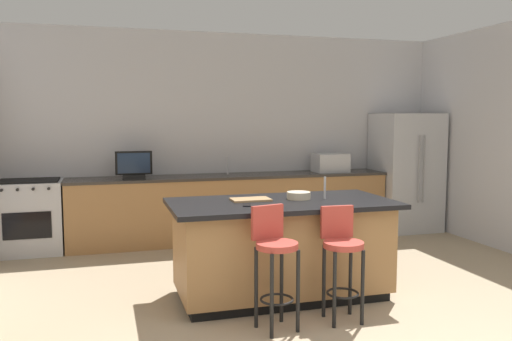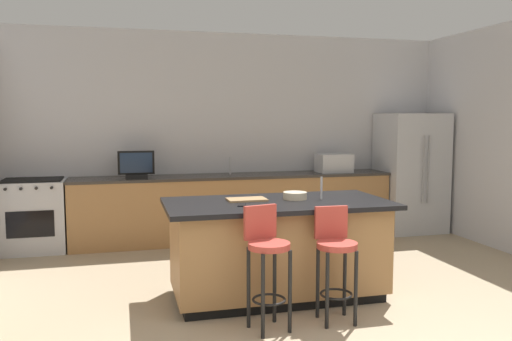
{
  "view_description": "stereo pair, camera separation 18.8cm",
  "coord_description": "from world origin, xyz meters",
  "px_view_note": "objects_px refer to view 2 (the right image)",
  "views": [
    {
      "loc": [
        -1.78,
        -2.67,
        1.72
      ],
      "look_at": [
        -0.04,
        3.27,
        1.09
      ],
      "focal_mm": 36.81,
      "sensor_mm": 36.0,
      "label": 1
    },
    {
      "loc": [
        -1.59,
        -2.72,
        1.72
      ],
      "look_at": [
        -0.04,
        3.27,
        1.09
      ],
      "focal_mm": 36.81,
      "sensor_mm": 36.0,
      "label": 2
    }
  ],
  "objects_px": {
    "refrigerator": "(410,173)",
    "cutting_board": "(247,199)",
    "cell_phone": "(242,205)",
    "bar_stool_left": "(267,256)",
    "kitchen_island": "(277,248)",
    "bar_stool_right": "(335,254)",
    "microwave": "(334,163)",
    "range_oven": "(34,216)",
    "fruit_bowl": "(295,196)",
    "tv_monitor": "(136,166)"
  },
  "relations": [
    {
      "from": "bar_stool_left",
      "to": "cutting_board",
      "type": "bearing_deg",
      "value": 74.37
    },
    {
      "from": "kitchen_island",
      "to": "bar_stool_right",
      "type": "relative_size",
      "value": 2.2
    },
    {
      "from": "bar_stool_right",
      "to": "tv_monitor",
      "type": "bearing_deg",
      "value": 119.12
    },
    {
      "from": "bar_stool_left",
      "to": "cell_phone",
      "type": "xyz_separation_m",
      "value": [
        -0.08,
        0.57,
        0.33
      ]
    },
    {
      "from": "range_oven",
      "to": "cell_phone",
      "type": "xyz_separation_m",
      "value": [
        2.14,
        -2.56,
        0.47
      ]
    },
    {
      "from": "bar_stool_left",
      "to": "cutting_board",
      "type": "height_order",
      "value": "bar_stool_left"
    },
    {
      "from": "range_oven",
      "to": "cell_phone",
      "type": "height_order",
      "value": "same"
    },
    {
      "from": "kitchen_island",
      "to": "range_oven",
      "type": "distance_m",
      "value": 3.49
    },
    {
      "from": "kitchen_island",
      "to": "cell_phone",
      "type": "xyz_separation_m",
      "value": [
        -0.38,
        -0.14,
        0.46
      ]
    },
    {
      "from": "microwave",
      "to": "cell_phone",
      "type": "relative_size",
      "value": 3.2
    },
    {
      "from": "fruit_bowl",
      "to": "tv_monitor",
      "type": "bearing_deg",
      "value": 121.91
    },
    {
      "from": "cell_phone",
      "to": "refrigerator",
      "type": "bearing_deg",
      "value": 54.23
    },
    {
      "from": "range_oven",
      "to": "cell_phone",
      "type": "distance_m",
      "value": 3.37
    },
    {
      "from": "kitchen_island",
      "to": "bar_stool_right",
      "type": "bearing_deg",
      "value": -66.28
    },
    {
      "from": "refrigerator",
      "to": "fruit_bowl",
      "type": "bearing_deg",
      "value": -139.02
    },
    {
      "from": "bar_stool_right",
      "to": "fruit_bowl",
      "type": "distance_m",
      "value": 0.86
    },
    {
      "from": "microwave",
      "to": "cutting_board",
      "type": "distance_m",
      "value": 2.96
    },
    {
      "from": "microwave",
      "to": "cutting_board",
      "type": "xyz_separation_m",
      "value": [
        -1.86,
        -2.3,
        -0.11
      ]
    },
    {
      "from": "range_oven",
      "to": "cell_phone",
      "type": "bearing_deg",
      "value": -50.17
    },
    {
      "from": "bar_stool_right",
      "to": "fruit_bowl",
      "type": "xyz_separation_m",
      "value": [
        -0.1,
        0.76,
        0.39
      ]
    },
    {
      "from": "tv_monitor",
      "to": "cutting_board",
      "type": "relative_size",
      "value": 1.28
    },
    {
      "from": "refrigerator",
      "to": "bar_stool_left",
      "type": "height_order",
      "value": "refrigerator"
    },
    {
      "from": "kitchen_island",
      "to": "fruit_bowl",
      "type": "bearing_deg",
      "value": 21.03
    },
    {
      "from": "cell_phone",
      "to": "range_oven",
      "type": "bearing_deg",
      "value": 146.13
    },
    {
      "from": "microwave",
      "to": "bar_stool_right",
      "type": "height_order",
      "value": "microwave"
    },
    {
      "from": "kitchen_island",
      "to": "bar_stool_right",
      "type": "distance_m",
      "value": 0.75
    },
    {
      "from": "bar_stool_left",
      "to": "fruit_bowl",
      "type": "distance_m",
      "value": 1.0
    },
    {
      "from": "bar_stool_left",
      "to": "cell_phone",
      "type": "height_order",
      "value": "bar_stool_left"
    },
    {
      "from": "refrigerator",
      "to": "cutting_board",
      "type": "relative_size",
      "value": 4.79
    },
    {
      "from": "cell_phone",
      "to": "cutting_board",
      "type": "relative_size",
      "value": 0.41
    },
    {
      "from": "bar_stool_left",
      "to": "cutting_board",
      "type": "relative_size",
      "value": 2.71
    },
    {
      "from": "tv_monitor",
      "to": "cell_phone",
      "type": "xyz_separation_m",
      "value": [
        0.85,
        -2.51,
        -0.15
      ]
    },
    {
      "from": "bar_stool_left",
      "to": "range_oven",
      "type": "bearing_deg",
      "value": 111.86
    },
    {
      "from": "refrigerator",
      "to": "range_oven",
      "type": "relative_size",
      "value": 1.89
    },
    {
      "from": "refrigerator",
      "to": "bar_stool_left",
      "type": "xyz_separation_m",
      "value": [
        -3.11,
        -3.05,
        -0.28
      ]
    },
    {
      "from": "refrigerator",
      "to": "microwave",
      "type": "bearing_deg",
      "value": 176.04
    },
    {
      "from": "microwave",
      "to": "bar_stool_right",
      "type": "relative_size",
      "value": 0.5
    },
    {
      "from": "cell_phone",
      "to": "cutting_board",
      "type": "bearing_deg",
      "value": 84.02
    },
    {
      "from": "fruit_bowl",
      "to": "bar_stool_right",
      "type": "bearing_deg",
      "value": -82.38
    },
    {
      "from": "microwave",
      "to": "bar_stool_right",
      "type": "bearing_deg",
      "value": -112.57
    },
    {
      "from": "fruit_bowl",
      "to": "refrigerator",
      "type": "bearing_deg",
      "value": 40.98
    },
    {
      "from": "bar_stool_left",
      "to": "cell_phone",
      "type": "relative_size",
      "value": 6.68
    },
    {
      "from": "bar_stool_left",
      "to": "bar_stool_right",
      "type": "relative_size",
      "value": 1.04
    },
    {
      "from": "kitchen_island",
      "to": "tv_monitor",
      "type": "bearing_deg",
      "value": 117.41
    },
    {
      "from": "cell_phone",
      "to": "cutting_board",
      "type": "distance_m",
      "value": 0.29
    },
    {
      "from": "cutting_board",
      "to": "cell_phone",
      "type": "bearing_deg",
      "value": -112.28
    },
    {
      "from": "range_oven",
      "to": "fruit_bowl",
      "type": "bearing_deg",
      "value": -40.8
    },
    {
      "from": "kitchen_island",
      "to": "bar_stool_right",
      "type": "xyz_separation_m",
      "value": [
        0.3,
        -0.68,
        0.1
      ]
    },
    {
      "from": "tv_monitor",
      "to": "bar_stool_left",
      "type": "distance_m",
      "value": 3.25
    },
    {
      "from": "tv_monitor",
      "to": "bar_stool_left",
      "type": "xyz_separation_m",
      "value": [
        0.93,
        -3.08,
        -0.48
      ]
    }
  ]
}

